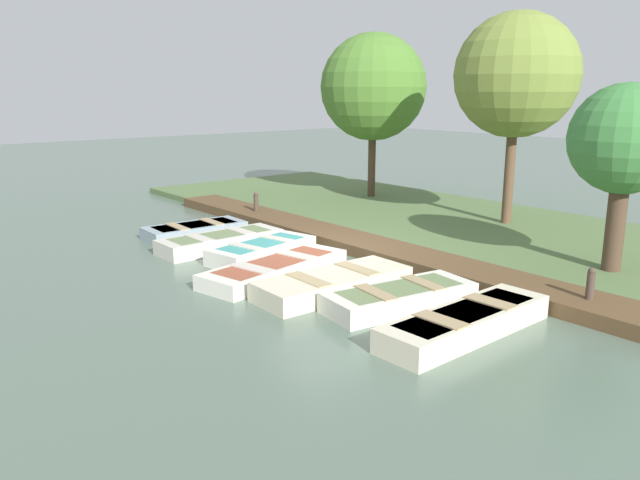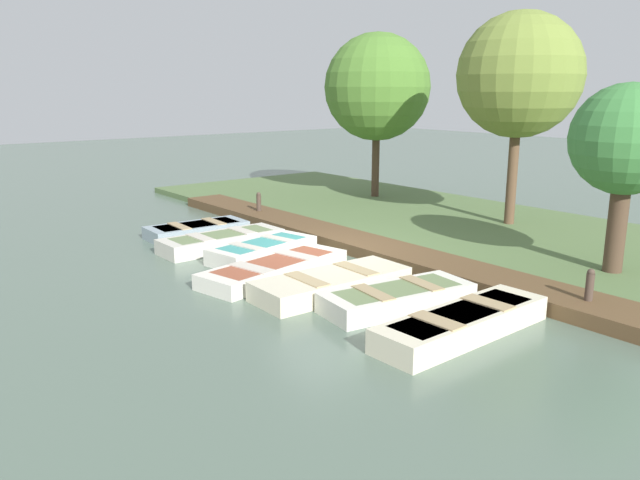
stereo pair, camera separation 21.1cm
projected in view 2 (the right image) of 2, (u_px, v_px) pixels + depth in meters
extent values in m
plane|color=#566B5B|center=(326.00, 260.00, 14.81)|extent=(80.00, 80.00, 0.00)
cube|color=#567042|center=(462.00, 228.00, 17.81)|extent=(8.00, 24.00, 0.20)
cube|color=brown|center=(367.00, 246.00, 15.58)|extent=(1.27, 17.05, 0.28)
cube|color=#8C9EA8|center=(197.00, 230.00, 17.22)|extent=(2.76, 1.23, 0.34)
cube|color=#6B7F51|center=(197.00, 224.00, 17.18)|extent=(2.26, 0.96, 0.03)
cube|color=tan|center=(179.00, 226.00, 16.88)|extent=(0.31, 1.06, 0.03)
cube|color=tan|center=(214.00, 221.00, 17.48)|extent=(0.31, 1.06, 0.03)
cube|color=beige|center=(222.00, 241.00, 15.87)|extent=(3.20, 1.13, 0.37)
cube|color=#6B7F51|center=(222.00, 235.00, 15.83)|extent=(2.62, 0.89, 0.03)
cube|color=beige|center=(200.00, 237.00, 15.45)|extent=(0.33, 1.01, 0.03)
cube|color=beige|center=(242.00, 230.00, 16.19)|extent=(0.33, 1.01, 0.03)
cube|color=silver|center=(263.00, 250.00, 14.95)|extent=(2.89, 1.63, 0.38)
cube|color=teal|center=(263.00, 243.00, 14.91)|extent=(2.36, 1.29, 0.03)
cube|color=beige|center=(247.00, 246.00, 14.52)|extent=(0.47, 1.05, 0.03)
cube|color=beige|center=(278.00, 238.00, 15.29)|extent=(0.47, 1.05, 0.03)
cube|color=silver|center=(275.00, 269.00, 13.51)|extent=(3.73, 1.86, 0.33)
cube|color=#994C33|center=(275.00, 262.00, 13.47)|extent=(3.05, 1.48, 0.03)
cube|color=beige|center=(252.00, 268.00, 12.96)|extent=(0.56, 1.14, 0.03)
cube|color=beige|center=(296.00, 255.00, 13.97)|extent=(0.56, 1.14, 0.03)
cube|color=beige|center=(332.00, 284.00, 12.36)|extent=(3.27, 1.28, 0.39)
cube|color=beige|center=(332.00, 275.00, 12.32)|extent=(2.68, 1.00, 0.03)
cube|color=tan|center=(307.00, 279.00, 11.95)|extent=(0.35, 1.11, 0.03)
cube|color=tan|center=(356.00, 268.00, 12.68)|extent=(0.35, 1.11, 0.03)
cube|color=silver|center=(398.00, 298.00, 11.55)|extent=(3.05, 1.50, 0.38)
cube|color=#6B7F51|center=(398.00, 289.00, 11.50)|extent=(2.50, 1.19, 0.03)
cube|color=tan|center=(373.00, 292.00, 11.23)|extent=(0.43, 1.04, 0.03)
cube|color=tan|center=(421.00, 283.00, 11.77)|extent=(0.43, 1.04, 0.03)
cube|color=beige|center=(463.00, 324.00, 10.23)|extent=(3.52, 1.06, 0.41)
cube|color=#994C33|center=(463.00, 313.00, 10.19)|extent=(2.89, 0.83, 0.03)
cube|color=tan|center=(437.00, 320.00, 9.77)|extent=(0.37, 0.90, 0.03)
cube|color=tan|center=(488.00, 302.00, 10.60)|extent=(0.37, 0.90, 0.03)
cylinder|color=#47382D|center=(259.00, 207.00, 19.32)|extent=(0.14, 0.14, 0.78)
sphere|color=#47382D|center=(259.00, 194.00, 19.22)|extent=(0.13, 0.13, 0.13)
cylinder|color=#47382D|center=(589.00, 295.00, 11.10)|extent=(0.14, 0.14, 0.78)
sphere|color=#47382D|center=(591.00, 272.00, 11.00)|extent=(0.13, 0.13, 0.13)
cylinder|color=#4C3828|center=(376.00, 160.00, 22.23)|extent=(0.27, 0.27, 3.02)
sphere|color=#4C7A2D|center=(377.00, 87.00, 21.64)|extent=(3.69, 3.69, 3.69)
cylinder|color=brown|center=(512.00, 171.00, 17.60)|extent=(0.28, 0.28, 3.40)
sphere|color=olive|center=(519.00, 75.00, 16.98)|extent=(3.41, 3.41, 3.41)
cylinder|color=#4C3828|center=(617.00, 226.00, 12.98)|extent=(0.39, 0.39, 2.35)
sphere|color=#3D7F3D|center=(627.00, 139.00, 12.56)|extent=(2.26, 2.26, 2.26)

